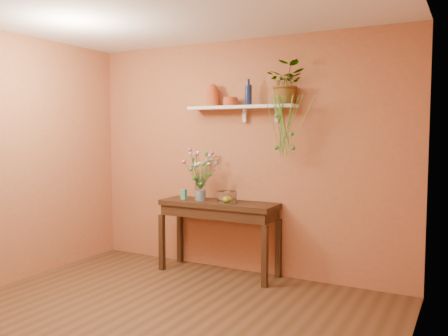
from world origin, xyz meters
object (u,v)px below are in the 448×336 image
at_px(terracotta_jug, 213,96).
at_px(spider_plant, 287,83).
at_px(glass_bowl, 227,197).
at_px(blue_bottle, 248,95).
at_px(bouquet, 201,164).
at_px(sideboard, 219,212).
at_px(glass_vase, 200,191).

bearing_deg(terracotta_jug, spider_plant, 0.18).
bearing_deg(glass_bowl, blue_bottle, 34.39).
height_order(spider_plant, glass_bowl, spider_plant).
height_order(terracotta_jug, glass_bowl, terracotta_jug).
bearing_deg(glass_bowl, terracotta_jug, 147.98).
distance_m(blue_bottle, bouquet, 0.97).
distance_m(spider_plant, bouquet, 1.35).
relative_size(sideboard, blue_bottle, 4.78).
height_order(sideboard, bouquet, bouquet).
height_order(terracotta_jug, blue_bottle, blue_bottle).
bearing_deg(glass_vase, terracotta_jug, 62.21).
relative_size(glass_vase, glass_bowl, 1.15).
relative_size(blue_bottle, bouquet, 0.60).
bearing_deg(spider_plant, bouquet, -172.15).
xyz_separation_m(spider_plant, glass_vase, (-1.00, -0.16, -1.21)).
distance_m(blue_bottle, glass_bowl, 1.18).
relative_size(terracotta_jug, blue_bottle, 0.90).
bearing_deg(glass_bowl, spider_plant, 15.62).
bearing_deg(glass_bowl, bouquet, 173.50).
height_order(bouquet, glass_bowl, bouquet).
xyz_separation_m(terracotta_jug, spider_plant, (0.92, 0.00, 0.10)).
distance_m(blue_bottle, glass_vase, 1.24).
xyz_separation_m(spider_plant, bouquet, (-1.00, -0.14, -0.90)).
xyz_separation_m(spider_plant, glass_bowl, (-0.64, -0.18, -1.26)).
bearing_deg(glass_vase, glass_bowl, -3.58).
bearing_deg(glass_vase, bouquet, 82.83).
distance_m(terracotta_jug, spider_plant, 0.92).
height_order(terracotta_jug, bouquet, terracotta_jug).
height_order(terracotta_jug, glass_vase, terracotta_jug).
xyz_separation_m(sideboard, spider_plant, (0.77, 0.13, 1.44)).
bearing_deg(spider_plant, sideboard, -170.29).
bearing_deg(terracotta_jug, sideboard, -40.88).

